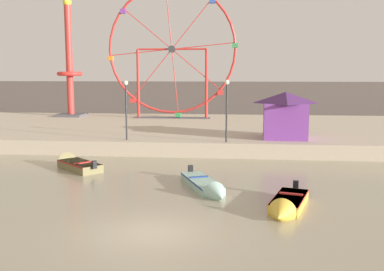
# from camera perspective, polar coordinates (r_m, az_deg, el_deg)

# --- Properties ---
(ground_plane) EXTENTS (240.00, 240.00, 0.00)m
(ground_plane) POSITION_cam_1_polar(r_m,az_deg,el_deg) (16.53, -5.05, -12.08)
(ground_plane) COLOR gray
(quay_promenade) EXTENTS (110.00, 20.88, 1.02)m
(quay_promenade) POSITION_cam_1_polar(r_m,az_deg,el_deg) (40.38, 1.56, 0.62)
(quay_promenade) COLOR #B7A88E
(quay_promenade) RESTS_ON ground_plane
(distant_town_skyline) EXTENTS (140.00, 3.00, 4.40)m
(distant_town_skyline) POSITION_cam_1_polar(r_m,az_deg,el_deg) (61.68, 3.07, 4.72)
(distant_town_skyline) COLOR #564C47
(distant_town_skyline) RESTS_ON ground_plane
(motorboat_seafoam) EXTENTS (2.82, 4.83, 1.06)m
(motorboat_seafoam) POSITION_cam_1_polar(r_m,az_deg,el_deg) (21.80, 1.92, -6.51)
(motorboat_seafoam) COLOR #93BCAD
(motorboat_seafoam) RESTS_ON ground_plane
(motorboat_olive_wood) EXTENTS (3.83, 3.67, 1.24)m
(motorboat_olive_wood) POSITION_cam_1_polar(r_m,az_deg,el_deg) (27.92, -14.62, -3.47)
(motorboat_olive_wood) COLOR olive
(motorboat_olive_wood) RESTS_ON ground_plane
(motorboat_mustard_yellow) EXTENTS (2.20, 4.13, 1.12)m
(motorboat_mustard_yellow) POSITION_cam_1_polar(r_m,az_deg,el_deg) (19.17, 11.77, -8.63)
(motorboat_mustard_yellow) COLOR gold
(motorboat_mustard_yellow) RESTS_ON ground_plane
(ferris_wheel_red_frame) EXTENTS (13.20, 1.20, 13.42)m
(ferris_wheel_red_frame) POSITION_cam_1_polar(r_m,az_deg,el_deg) (46.24, -2.55, 10.54)
(ferris_wheel_red_frame) COLOR red
(ferris_wheel_red_frame) RESTS_ON quay_promenade
(drop_tower_red_tower) EXTENTS (2.80, 2.80, 12.29)m
(drop_tower_red_tower) POSITION_cam_1_polar(r_m,az_deg,el_deg) (50.00, -15.14, 7.94)
(drop_tower_red_tower) COLOR #BC332D
(drop_tower_red_tower) RESTS_ON quay_promenade
(carnival_booth_purple_stall) EXTENTS (3.39, 3.40, 3.28)m
(carnival_booth_purple_stall) POSITION_cam_1_polar(r_m,az_deg,el_deg) (32.73, 11.63, 2.64)
(carnival_booth_purple_stall) COLOR purple
(carnival_booth_purple_stall) RESTS_ON quay_promenade
(promenade_lamp_near) EXTENTS (0.32, 0.32, 4.09)m
(promenade_lamp_near) POSITION_cam_1_polar(r_m,az_deg,el_deg) (31.45, -8.29, 4.25)
(promenade_lamp_near) COLOR #2D2D33
(promenade_lamp_near) RESTS_ON quay_promenade
(promenade_lamp_far) EXTENTS (0.32, 0.32, 4.16)m
(promenade_lamp_far) POSITION_cam_1_polar(r_m,az_deg,el_deg) (30.17, 4.38, 4.23)
(promenade_lamp_far) COLOR #2D2D33
(promenade_lamp_far) RESTS_ON quay_promenade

